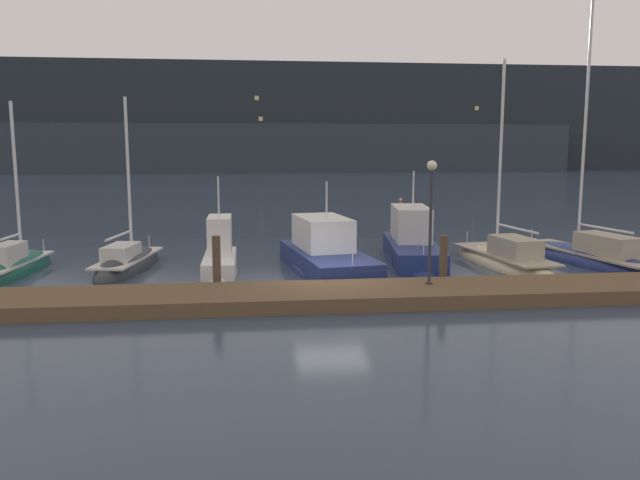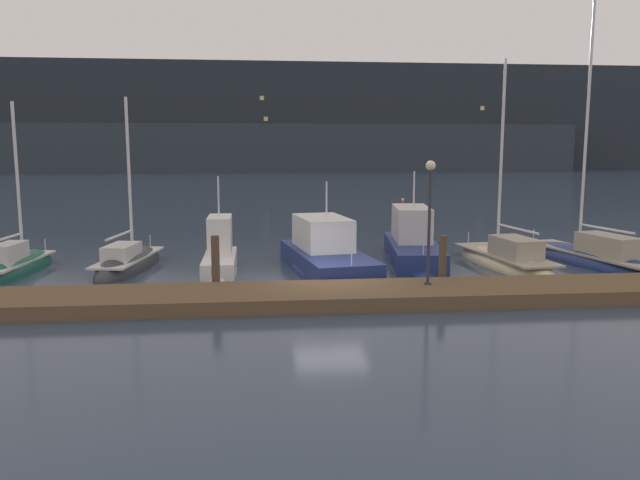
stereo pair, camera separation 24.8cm
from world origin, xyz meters
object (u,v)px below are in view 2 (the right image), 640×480
Objects in this scene: sailboat_berth_6 at (505,262)px; dock_lamppost at (430,202)px; channel_buoy at (402,220)px; motorboat_berth_5 at (413,249)px; sailboat_berth_1 at (18,270)px; sailboat_berth_2 at (129,267)px; motorboat_berth_4 at (327,262)px; motorboat_berth_3 at (220,263)px; sailboat_berth_7 at (591,260)px.

sailboat_berth_6 is 2.26× the size of dock_lamppost.
dock_lamppost reaches higher than channel_buoy.
motorboat_berth_5 is 0.84× the size of sailboat_berth_6.
motorboat_berth_5 is (16.08, 1.11, 0.37)m from sailboat_berth_1.
motorboat_berth_5 is at bearing 3.94° from sailboat_berth_1.
motorboat_berth_5 is (11.92, 0.74, 0.39)m from sailboat_berth_2.
motorboat_berth_4 is 4.41m from motorboat_berth_5.
sailboat_berth_6 is 4.53× the size of channel_buoy.
dock_lamppost is (-2.78, -15.31, 2.39)m from channel_buoy.
dock_lamppost reaches higher than motorboat_berth_4.
sailboat_berth_6 reaches higher than motorboat_berth_5.
motorboat_berth_3 is (7.88, -0.65, 0.26)m from sailboat_berth_1.
motorboat_berth_3 is (3.73, -1.02, 0.28)m from sailboat_berth_2.
motorboat_berth_3 is at bearing -15.33° from sailboat_berth_2.
sailboat_berth_1 is at bearing 178.82° from sailboat_berth_7.
channel_buoy is (9.77, 10.37, 0.38)m from motorboat_berth_3.
sailboat_berth_6 reaches higher than motorboat_berth_3.
dock_lamppost is at bearing -59.82° from motorboat_berth_4.
dock_lamppost is at bearing -100.28° from channel_buoy.
sailboat_berth_2 is at bearing 176.83° from sailboat_berth_6.
motorboat_berth_4 is 1.02× the size of motorboat_berth_5.
motorboat_berth_4 is at bearing -177.63° from sailboat_berth_6.
sailboat_berth_2 is at bearing 150.94° from dock_lamppost.
channel_buoy is (5.56, 10.52, 0.39)m from motorboat_berth_4.
dock_lamppost is (-1.20, -6.69, 2.66)m from motorboat_berth_5.
sailboat_berth_2 is 19.24m from sailboat_berth_7.
sailboat_berth_2 is 1.91× the size of dock_lamppost.
motorboat_berth_4 is 0.86× the size of sailboat_berth_6.
sailboat_berth_6 is at bearing -24.29° from motorboat_berth_5.
motorboat_berth_3 is at bearing -133.29° from channel_buoy.
sailboat_berth_1 is 16.18m from dock_lamppost.
sailboat_berth_1 is 0.98× the size of motorboat_berth_5.
motorboat_berth_3 is 0.62× the size of motorboat_berth_5.
sailboat_berth_6 is at bearing -79.20° from channel_buoy.
sailboat_berth_2 is 3.87m from motorboat_berth_3.
dock_lamppost is (-4.73, -5.10, 3.00)m from sailboat_berth_6.
motorboat_berth_3 is at bearing -179.19° from sailboat_berth_6.
sailboat_berth_1 is at bearing -174.88° from sailboat_berth_2.
sailboat_berth_2 reaches higher than motorboat_berth_5.
sailboat_berth_1 is at bearing -151.16° from channel_buoy.
sailboat_berth_7 reaches higher than dock_lamppost.
channel_buoy is at bearing 79.61° from motorboat_berth_5.
sailboat_berth_2 reaches higher than motorboat_berth_3.
sailboat_berth_1 is at bearing 176.24° from motorboat_berth_4.
motorboat_berth_3 is at bearing -4.71° from sailboat_berth_1.
sailboat_berth_2 is at bearing 171.63° from motorboat_berth_4.
channel_buoy is (1.58, 8.62, 0.27)m from motorboat_berth_5.
sailboat_berth_7 reaches higher than sailboat_berth_2.
sailboat_berth_2 is 1.62× the size of motorboat_berth_3.
sailboat_berth_1 is at bearing 175.29° from motorboat_berth_3.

